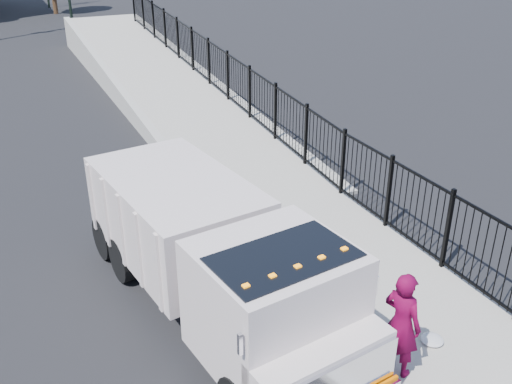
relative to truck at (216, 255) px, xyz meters
name	(u,v)px	position (x,y,z in m)	size (l,w,h in m)	color
ground	(297,314)	(1.41, -0.58, -1.40)	(120.00, 120.00, 0.00)	black
sidewalk	(447,347)	(3.33, -2.58, -1.34)	(3.55, 12.00, 0.12)	#9E998E
curb	(356,380)	(1.41, -2.58, -1.32)	(0.30, 12.00, 0.16)	#ADAAA3
ramp	(163,93)	(3.53, 15.42, -1.40)	(3.95, 24.00, 1.70)	#9E998E
iron_fence	(228,92)	(4.96, 11.42, -0.50)	(0.10, 28.00, 1.80)	black
truck	(216,255)	(0.00, 0.00, 0.00)	(3.31, 7.54, 2.50)	black
worker	(402,324)	(2.13, -2.67, -0.34)	(0.69, 0.45, 1.88)	#5C032B
debris	(432,340)	(3.13, -2.41, -1.23)	(0.41, 0.41, 0.10)	silver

